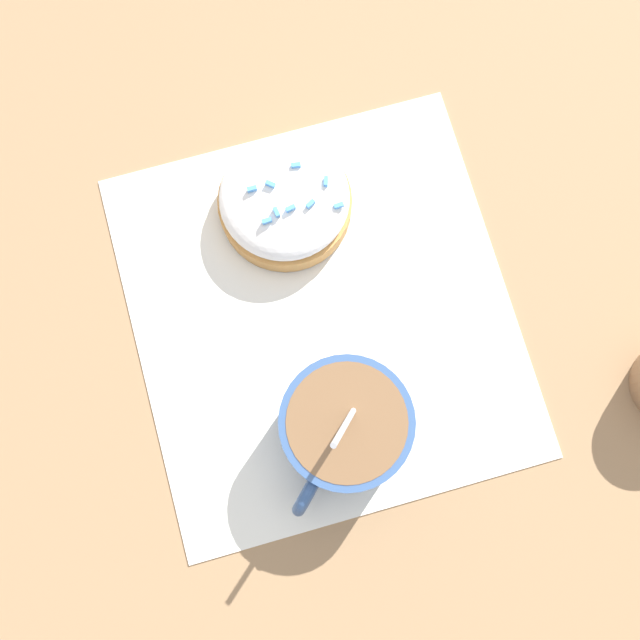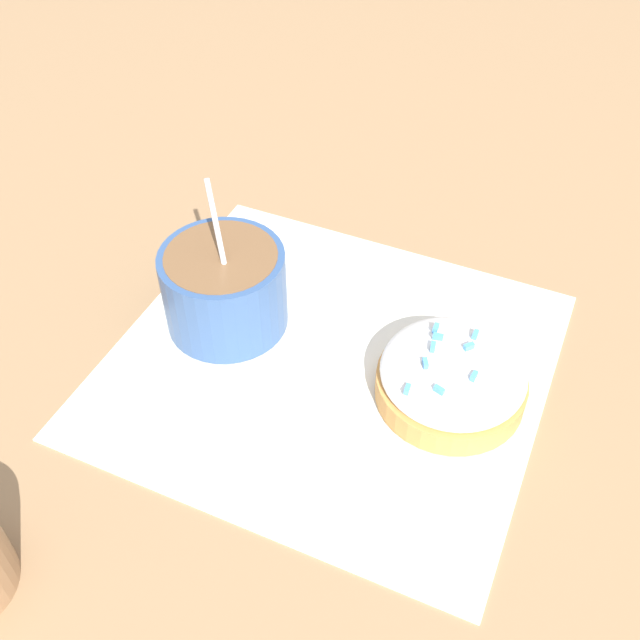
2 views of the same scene
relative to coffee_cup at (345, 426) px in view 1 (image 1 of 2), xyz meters
The scene contains 4 objects.
ground_plane 0.10m from the coffee_cup, ahead, with size 3.00×3.00×0.00m, color #93704C.
paper_napkin 0.10m from the coffee_cup, ahead, with size 0.33×0.31×0.00m.
coffee_cup is the anchor object (origin of this frame).
frosted_pastry 0.18m from the coffee_cup, ahead, with size 0.10×0.10×0.05m.
Camera 1 is at (-0.11, 0.02, 0.56)m, focal length 42.00 mm.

